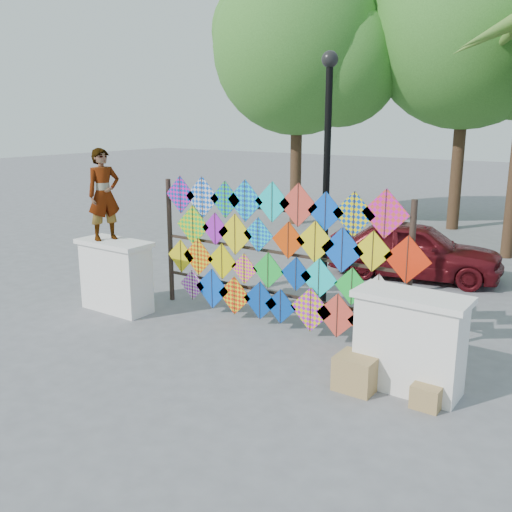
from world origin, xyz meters
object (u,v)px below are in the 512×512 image
at_px(vendor_woman, 104,195).
at_px(lamppost, 327,159).
at_px(kite_rack, 276,254).
at_px(sedan, 415,250).

xyz_separation_m(vendor_woman, lamppost, (3.19, 2.20, 0.61)).
distance_m(kite_rack, lamppost, 1.95).
height_order(kite_rack, lamppost, lamppost).
xyz_separation_m(sedan, lamppost, (-0.64, -2.95, 2.08)).
bearing_deg(lamppost, vendor_woman, -145.38).
relative_size(vendor_woman, lamppost, 0.36).
xyz_separation_m(kite_rack, vendor_woman, (-2.98, -0.92, 0.84)).
distance_m(kite_rack, sedan, 4.35).
bearing_deg(lamppost, sedan, 77.81).
distance_m(vendor_woman, sedan, 6.58).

